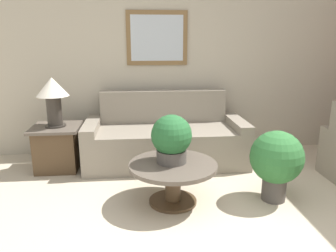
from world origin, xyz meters
The scene contains 7 objects.
wall_back centered at (-0.01, 2.67, 1.31)m, with size 6.74×0.09×2.60m.
couch_main centered at (-0.48, 2.13, 0.31)m, with size 2.10×0.88×0.93m.
coffee_table centered at (-0.51, 0.99, 0.31)m, with size 0.89×0.89×0.43m.
side_table centered at (-1.87, 2.04, 0.29)m, with size 0.59×0.59×0.56m.
table_lamp centered at (-1.87, 2.04, 0.97)m, with size 0.39×0.39×0.61m.
potted_plant_on_table centered at (-0.52, 1.03, 0.68)m, with size 0.41×0.41×0.49m.
potted_plant_floor centered at (0.54, 0.95, 0.44)m, with size 0.54×0.54×0.74m.
Camera 1 is at (-0.85, -2.04, 1.62)m, focal length 35.00 mm.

